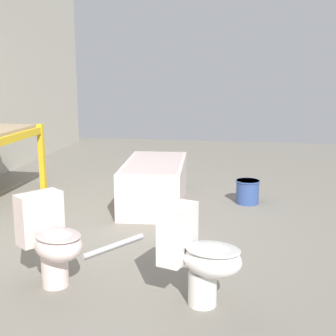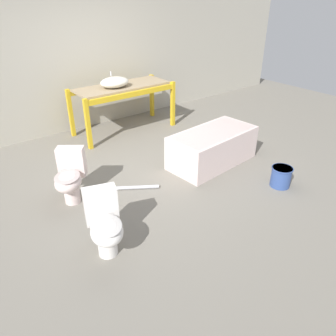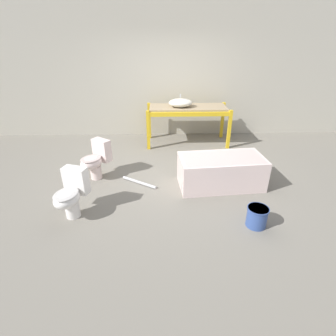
{
  "view_description": "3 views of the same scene",
  "coord_description": "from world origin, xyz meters",
  "px_view_note": "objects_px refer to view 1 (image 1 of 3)",
  "views": [
    {
      "loc": [
        -4.44,
        -1.65,
        1.62
      ],
      "look_at": [
        -0.17,
        -0.89,
        0.69
      ],
      "focal_mm": 50.0,
      "sensor_mm": 36.0,
      "label": 1
    },
    {
      "loc": [
        -2.53,
        -3.8,
        2.46
      ],
      "look_at": [
        -0.34,
        -0.96,
        0.48
      ],
      "focal_mm": 35.0,
      "sensor_mm": 36.0,
      "label": 2
    },
    {
      "loc": [
        -0.17,
        -4.47,
        2.35
      ],
      "look_at": [
        -0.06,
        -1.0,
        0.58
      ],
      "focal_mm": 28.0,
      "sensor_mm": 36.0,
      "label": 3
    }
  ],
  "objects_px": {
    "toilet_far": "(199,255)",
    "bucket_white": "(248,191)",
    "toilet_near": "(51,239)",
    "bathtub_main": "(155,181)"
  },
  "relations": [
    {
      "from": "bathtub_main",
      "to": "toilet_far",
      "type": "height_order",
      "value": "toilet_far"
    },
    {
      "from": "toilet_far",
      "to": "bucket_white",
      "type": "bearing_deg",
      "value": 10.7
    },
    {
      "from": "bathtub_main",
      "to": "bucket_white",
      "type": "relative_size",
      "value": 5.01
    },
    {
      "from": "toilet_far",
      "to": "bucket_white",
      "type": "xyz_separation_m",
      "value": [
        2.56,
        -0.31,
        -0.21
      ]
    },
    {
      "from": "bathtub_main",
      "to": "toilet_far",
      "type": "distance_m",
      "value": 2.42
    },
    {
      "from": "toilet_near",
      "to": "bucket_white",
      "type": "bearing_deg",
      "value": 6.45
    },
    {
      "from": "toilet_far",
      "to": "bathtub_main",
      "type": "bearing_deg",
      "value": 36.53
    },
    {
      "from": "bathtub_main",
      "to": "bucket_white",
      "type": "height_order",
      "value": "bathtub_main"
    },
    {
      "from": "toilet_near",
      "to": "toilet_far",
      "type": "bearing_deg",
      "value": -58.53
    },
    {
      "from": "toilet_near",
      "to": "toilet_far",
      "type": "relative_size",
      "value": 1.0
    }
  ]
}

